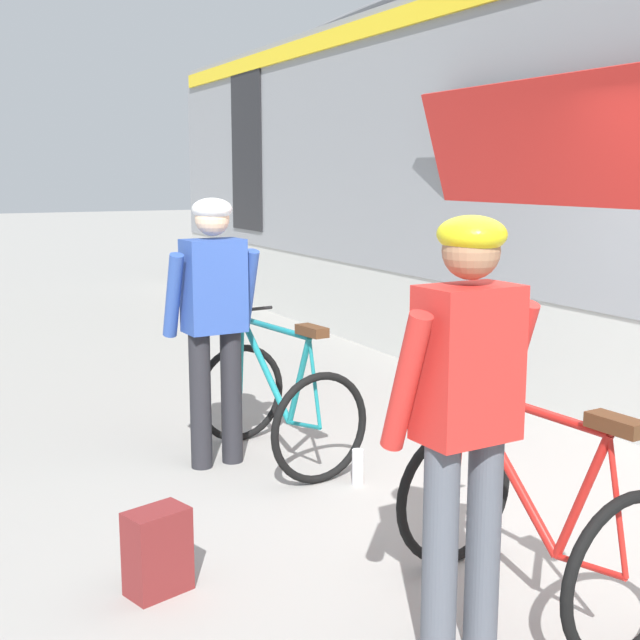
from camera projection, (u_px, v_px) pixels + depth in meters
name	position (u px, v px, depth m)	size (l,w,h in m)	color
ground_plane	(526.00, 526.00, 4.63)	(80.00, 80.00, 0.00)	gray
cyclist_near_in_red	(466.00, 400.00, 3.24)	(0.63, 0.33, 1.76)	#4C515B
cyclist_far_in_blue	(214.00, 308.00, 5.45)	(0.62, 0.33, 1.76)	#232328
bicycle_near_red	(532.00, 522.00, 3.71)	(0.80, 1.13, 0.99)	black
bicycle_far_teal	(278.00, 403.00, 5.63)	(0.85, 1.16, 0.99)	black
backpack_on_platform	(158.00, 551.00, 3.87)	(0.28, 0.18, 0.40)	maroon
water_bottle_near_the_bikes	(358.00, 467.00, 5.24)	(0.07, 0.07, 0.22)	silver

